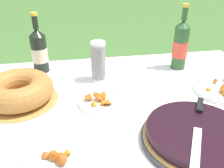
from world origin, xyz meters
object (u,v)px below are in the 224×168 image
at_px(cup_stack, 99,62).
at_px(cider_bottle_green, 181,45).
at_px(snack_plate_right, 221,90).
at_px(snack_plate_near, 53,158).
at_px(bundt_cake, 19,90).
at_px(juice_bottle_red, 40,51).
at_px(serving_knife, 199,122).
at_px(berry_tart, 197,136).
at_px(snack_plate_left, 101,100).

distance_m(cup_stack, cider_bottle_green, 0.46).
bearing_deg(snack_plate_right, snack_plate_near, -157.78).
height_order(bundt_cake, snack_plate_near, bundt_cake).
xyz_separation_m(cider_bottle_green, juice_bottle_red, (-0.74, 0.08, -0.02)).
xyz_separation_m(serving_knife, bundt_cake, (-0.65, 0.35, -0.01)).
xyz_separation_m(juice_bottle_red, snack_plate_near, (0.08, -0.68, -0.10)).
bearing_deg(juice_bottle_red, berry_tart, -49.94).
bearing_deg(snack_plate_near, berry_tart, 0.72).
height_order(bundt_cake, cider_bottle_green, cider_bottle_green).
xyz_separation_m(cup_stack, snack_plate_near, (-0.21, -0.52, -0.09)).
relative_size(cup_stack, cider_bottle_green, 0.58).
bearing_deg(bundt_cake, snack_plate_right, -4.84).
xyz_separation_m(berry_tart, serving_knife, (0.01, 0.03, 0.04)).
bearing_deg(serving_knife, snack_plate_left, -103.50).
relative_size(snack_plate_left, snack_plate_right, 0.85).
bearing_deg(serving_knife, bundt_cake, -89.24).
height_order(serving_knife, snack_plate_near, serving_knife).
bearing_deg(serving_knife, cider_bottle_green, -167.23).
distance_m(cup_stack, snack_plate_left, 0.23).
relative_size(cider_bottle_green, snack_plate_near, 1.77).
relative_size(cup_stack, snack_plate_right, 0.84).
height_order(cider_bottle_green, snack_plate_near, cider_bottle_green).
bearing_deg(cider_bottle_green, juice_bottle_red, 173.74).
height_order(juice_bottle_red, snack_plate_near, juice_bottle_red).
distance_m(bundt_cake, cup_stack, 0.39).
height_order(cup_stack, snack_plate_left, cup_stack).
bearing_deg(snack_plate_right, bundt_cake, 175.16).
bearing_deg(snack_plate_right, cup_stack, 158.08).
relative_size(cup_stack, juice_bottle_red, 0.64).
height_order(berry_tart, snack_plate_near, berry_tart).
bearing_deg(bundt_cake, cup_stack, 21.13).
relative_size(juice_bottle_red, snack_plate_left, 1.55).
xyz_separation_m(berry_tart, cup_stack, (-0.27, 0.52, 0.07)).
height_order(bundt_cake, cup_stack, cup_stack).
distance_m(cider_bottle_green, juice_bottle_red, 0.75).
height_order(serving_knife, bundt_cake, bundt_cake).
height_order(berry_tart, snack_plate_left, berry_tart).
bearing_deg(serving_knife, berry_tart, -0.00).
bearing_deg(cup_stack, snack_plate_right, -21.92).
xyz_separation_m(bundt_cake, juice_bottle_red, (0.07, 0.29, 0.06)).
bearing_deg(serving_knife, snack_plate_near, -57.23).
relative_size(serving_knife, snack_plate_near, 1.74).
relative_size(juice_bottle_red, snack_plate_right, 1.31).
distance_m(bundt_cake, snack_plate_left, 0.35).
bearing_deg(juice_bottle_red, snack_plate_left, -53.17).
bearing_deg(berry_tart, cider_bottle_green, 73.05).
relative_size(cider_bottle_green, snack_plate_right, 1.45).
relative_size(juice_bottle_red, snack_plate_near, 1.61).
bearing_deg(snack_plate_left, berry_tart, -46.48).
distance_m(bundt_cake, cider_bottle_green, 0.84).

